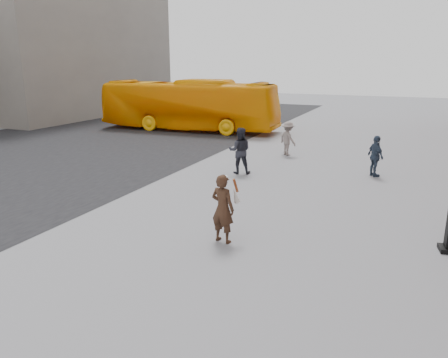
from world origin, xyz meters
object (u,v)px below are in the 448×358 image
at_px(pedestrian_b, 288,139).
at_px(woman, 223,208).
at_px(bus, 189,105).
at_px(pedestrian_c, 376,156).
at_px(pedestrian_a, 240,151).

bearing_deg(pedestrian_b, woman, 133.88).
distance_m(bus, pedestrian_c, 14.29).
bearing_deg(woman, pedestrian_b, -72.09).
relative_size(pedestrian_a, pedestrian_b, 1.15).
bearing_deg(pedestrian_c, bus, 21.28).
bearing_deg(pedestrian_a, pedestrian_c, 178.54).
xyz_separation_m(bus, pedestrian_a, (7.14, -9.18, -0.69)).
height_order(bus, pedestrian_c, bus).
distance_m(pedestrian_a, pedestrian_b, 4.22).
bearing_deg(bus, pedestrian_b, -125.35).
xyz_separation_m(pedestrian_b, pedestrian_c, (4.15, -2.51, 0.00)).
relative_size(bus, pedestrian_b, 7.25).
bearing_deg(bus, pedestrian_c, -124.91).
relative_size(pedestrian_b, pedestrian_c, 1.00).
bearing_deg(bus, pedestrian_a, -145.06).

